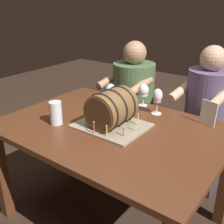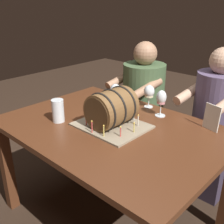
{
  "view_description": "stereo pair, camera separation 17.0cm",
  "coord_description": "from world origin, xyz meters",
  "px_view_note": "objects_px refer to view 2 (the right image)",
  "views": [
    {
      "loc": [
        0.95,
        -1.25,
        1.5
      ],
      "look_at": [
        0.0,
        -0.0,
        0.84
      ],
      "focal_mm": 44.13,
      "sensor_mm": 36.0,
      "label": 1
    },
    {
      "loc": [
        1.08,
        -1.14,
        1.5
      ],
      "look_at": [
        0.0,
        -0.0,
        0.84
      ],
      "focal_mm": 44.13,
      "sensor_mm": 36.0,
      "label": 2
    }
  ],
  "objects_px": {
    "wine_glass_rose": "(161,99)",
    "barrel_cake": "(112,110)",
    "person_seated_left": "(143,107)",
    "person_seated_right": "(212,131)",
    "dining_table": "(112,140)",
    "menu_card": "(212,118)",
    "wine_glass_white": "(149,92)",
    "beer_pint": "(58,112)",
    "wine_glass_empty": "(115,92)"
  },
  "relations": [
    {
      "from": "person_seated_right",
      "to": "wine_glass_white",
      "type": "bearing_deg",
      "value": -136.53
    },
    {
      "from": "beer_pint",
      "to": "person_seated_left",
      "type": "bearing_deg",
      "value": 91.69
    },
    {
      "from": "wine_glass_white",
      "to": "wine_glass_rose",
      "type": "xyz_separation_m",
      "value": [
        0.16,
        -0.08,
        0.01
      ]
    },
    {
      "from": "barrel_cake",
      "to": "wine_glass_rose",
      "type": "height_order",
      "value": "barrel_cake"
    },
    {
      "from": "wine_glass_white",
      "to": "menu_card",
      "type": "relative_size",
      "value": 1.05
    },
    {
      "from": "beer_pint",
      "to": "person_seated_right",
      "type": "xyz_separation_m",
      "value": [
        0.64,
        0.96,
        -0.27
      ]
    },
    {
      "from": "wine_glass_empty",
      "to": "person_seated_right",
      "type": "distance_m",
      "value": 0.82
    },
    {
      "from": "beer_pint",
      "to": "menu_card",
      "type": "distance_m",
      "value": 0.97
    },
    {
      "from": "barrel_cake",
      "to": "wine_glass_rose",
      "type": "distance_m",
      "value": 0.37
    },
    {
      "from": "barrel_cake",
      "to": "beer_pint",
      "type": "height_order",
      "value": "barrel_cake"
    },
    {
      "from": "barrel_cake",
      "to": "beer_pint",
      "type": "distance_m",
      "value": 0.36
    },
    {
      "from": "wine_glass_white",
      "to": "wine_glass_empty",
      "type": "relative_size",
      "value": 0.9
    },
    {
      "from": "menu_card",
      "to": "person_seated_left",
      "type": "xyz_separation_m",
      "value": [
        -0.81,
        0.39,
        -0.27
      ]
    },
    {
      "from": "wine_glass_rose",
      "to": "person_seated_left",
      "type": "bearing_deg",
      "value": 137.54
    },
    {
      "from": "barrel_cake",
      "to": "wine_glass_white",
      "type": "xyz_separation_m",
      "value": [
        -0.03,
        0.43,
        0.0
      ]
    },
    {
      "from": "menu_card",
      "to": "wine_glass_rose",
      "type": "bearing_deg",
      "value": -159.61
    },
    {
      "from": "beer_pint",
      "to": "person_seated_right",
      "type": "height_order",
      "value": "person_seated_right"
    },
    {
      "from": "wine_glass_rose",
      "to": "menu_card",
      "type": "height_order",
      "value": "wine_glass_rose"
    },
    {
      "from": "person_seated_left",
      "to": "person_seated_right",
      "type": "height_order",
      "value": "person_seated_right"
    },
    {
      "from": "barrel_cake",
      "to": "menu_card",
      "type": "bearing_deg",
      "value": 39.45
    },
    {
      "from": "dining_table",
      "to": "wine_glass_white",
      "type": "relative_size",
      "value": 8.32
    },
    {
      "from": "barrel_cake",
      "to": "person_seated_right",
      "type": "xyz_separation_m",
      "value": [
        0.33,
        0.78,
        -0.31
      ]
    },
    {
      "from": "dining_table",
      "to": "menu_card",
      "type": "distance_m",
      "value": 0.64
    },
    {
      "from": "dining_table",
      "to": "beer_pint",
      "type": "relative_size",
      "value": 9.31
    },
    {
      "from": "wine_glass_rose",
      "to": "person_seated_right",
      "type": "bearing_deg",
      "value": 63.94
    },
    {
      "from": "dining_table",
      "to": "wine_glass_white",
      "type": "height_order",
      "value": "wine_glass_white"
    },
    {
      "from": "wine_glass_rose",
      "to": "barrel_cake",
      "type": "bearing_deg",
      "value": -109.45
    },
    {
      "from": "wine_glass_rose",
      "to": "person_seated_left",
      "type": "xyz_separation_m",
      "value": [
        -0.47,
        0.43,
        -0.31
      ]
    },
    {
      "from": "barrel_cake",
      "to": "wine_glass_empty",
      "type": "relative_size",
      "value": 2.28
    },
    {
      "from": "wine_glass_white",
      "to": "wine_glass_empty",
      "type": "height_order",
      "value": "wine_glass_empty"
    },
    {
      "from": "dining_table",
      "to": "person_seated_right",
      "type": "relative_size",
      "value": 1.18
    },
    {
      "from": "wine_glass_empty",
      "to": "wine_glass_white",
      "type": "bearing_deg",
      "value": 49.91
    },
    {
      "from": "wine_glass_white",
      "to": "person_seated_right",
      "type": "xyz_separation_m",
      "value": [
        0.37,
        0.35,
        -0.31
      ]
    },
    {
      "from": "wine_glass_rose",
      "to": "person_seated_left",
      "type": "height_order",
      "value": "person_seated_left"
    },
    {
      "from": "dining_table",
      "to": "person_seated_right",
      "type": "height_order",
      "value": "person_seated_right"
    },
    {
      "from": "wine_glass_white",
      "to": "person_seated_right",
      "type": "height_order",
      "value": "person_seated_right"
    },
    {
      "from": "wine_glass_white",
      "to": "dining_table",
      "type": "bearing_deg",
      "value": -86.15
    },
    {
      "from": "person_seated_left",
      "to": "dining_table",
      "type": "bearing_deg",
      "value": -66.56
    },
    {
      "from": "wine_glass_white",
      "to": "wine_glass_empty",
      "type": "distance_m",
      "value": 0.25
    },
    {
      "from": "barrel_cake",
      "to": "menu_card",
      "type": "height_order",
      "value": "barrel_cake"
    },
    {
      "from": "person_seated_right",
      "to": "person_seated_left",
      "type": "bearing_deg",
      "value": 179.97
    },
    {
      "from": "dining_table",
      "to": "beer_pint",
      "type": "xyz_separation_m",
      "value": [
        -0.31,
        -0.18,
        0.17
      ]
    },
    {
      "from": "beer_pint",
      "to": "menu_card",
      "type": "bearing_deg",
      "value": 35.95
    },
    {
      "from": "wine_glass_white",
      "to": "beer_pint",
      "type": "bearing_deg",
      "value": -114.56
    },
    {
      "from": "wine_glass_white",
      "to": "menu_card",
      "type": "bearing_deg",
      "value": -5.1
    },
    {
      "from": "menu_card",
      "to": "person_seated_right",
      "type": "height_order",
      "value": "person_seated_right"
    },
    {
      "from": "barrel_cake",
      "to": "person_seated_left",
      "type": "height_order",
      "value": "person_seated_left"
    },
    {
      "from": "dining_table",
      "to": "menu_card",
      "type": "height_order",
      "value": "menu_card"
    },
    {
      "from": "dining_table",
      "to": "wine_glass_empty",
      "type": "relative_size",
      "value": 7.46
    },
    {
      "from": "barrel_cake",
      "to": "person_seated_left",
      "type": "xyz_separation_m",
      "value": [
        -0.34,
        0.78,
        -0.3
      ]
    }
  ]
}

